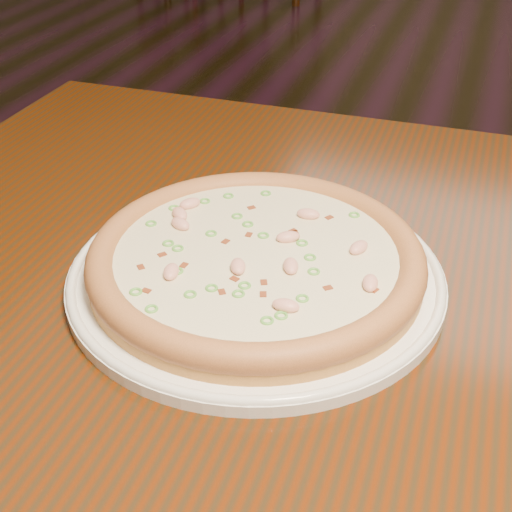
% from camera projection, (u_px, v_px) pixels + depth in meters
% --- Properties ---
extents(ground, '(9.00, 9.00, 0.00)m').
position_uv_depth(ground, '(323.00, 296.00, 1.94)').
color(ground, black).
extents(hero_table, '(1.20, 0.80, 0.75)m').
position_uv_depth(hero_table, '(377.00, 352.00, 0.76)').
color(hero_table, black).
rests_on(hero_table, ground).
extents(plate, '(0.37, 0.37, 0.02)m').
position_uv_depth(plate, '(256.00, 274.00, 0.70)').
color(plate, white).
rests_on(plate, hero_table).
extents(pizza, '(0.33, 0.33, 0.03)m').
position_uv_depth(pizza, '(256.00, 259.00, 0.69)').
color(pizza, '#C38B44').
rests_on(pizza, plate).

